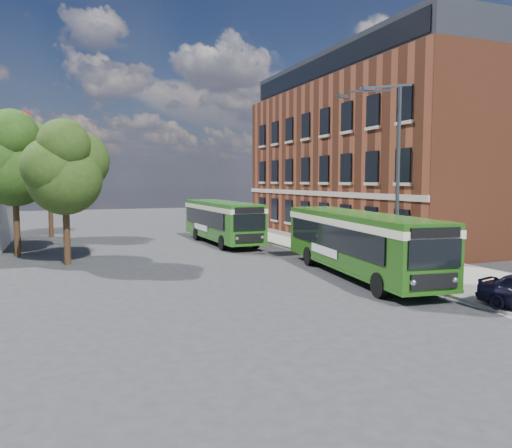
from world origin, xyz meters
name	(u,v)px	position (x,y,z in m)	size (l,w,h in m)	color
ground	(281,274)	(0.00, 0.00, 0.00)	(120.00, 120.00, 0.00)	#2C2C2F
pavement	(327,246)	(7.00, 8.00, 0.07)	(6.00, 48.00, 0.15)	gray
kerb_line	(286,249)	(3.95, 8.00, 0.01)	(0.12, 48.00, 0.01)	beige
brick_office	(380,150)	(14.00, 12.00, 6.97)	(12.10, 26.00, 14.20)	brown
flagpole	(17,174)	(-12.45, 13.00, 4.94)	(0.95, 0.10, 9.00)	#3E4044
street_lamp	(392,176)	(4.84, -2.00, 4.79)	(2.96, 2.38, 9.00)	#3E4044
bus_stop_sign	(434,249)	(5.60, -4.20, 1.51)	(0.35, 0.08, 2.52)	#3E4044
bus_front	(357,238)	(3.19, -1.69, 1.83)	(3.94, 12.63, 3.02)	#1F5012
bus_rear	(222,218)	(0.90, 12.58, 1.83)	(2.91, 10.91, 3.02)	#255E18
pedestrian_a	(442,266)	(4.77, -5.64, 1.00)	(0.62, 0.41, 1.71)	black
pedestrian_b	(445,265)	(5.35, -5.16, 0.94)	(0.77, 0.60, 1.57)	black
tree_left	(66,167)	(-9.63, 6.72, 5.26)	(4.59, 4.36, 7.75)	#322112
tree_mid	(15,158)	(-12.37, 10.85, 5.86)	(5.12, 4.87, 8.64)	#322112
tree_right	(50,163)	(-10.69, 21.29, 5.94)	(5.18, 4.93, 8.75)	#322112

